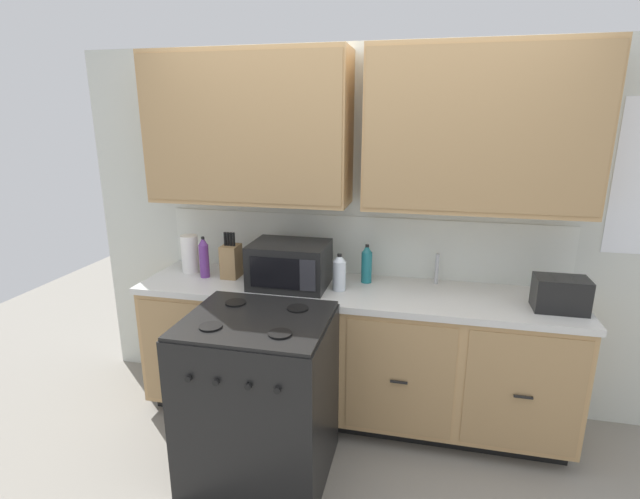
% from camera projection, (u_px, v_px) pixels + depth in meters
% --- Properties ---
extents(ground_plane, '(8.00, 8.00, 0.00)m').
position_uv_depth(ground_plane, '(341.00, 442.00, 2.94)').
color(ground_plane, gray).
extents(wall_unit, '(3.89, 0.40, 2.39)m').
position_uv_depth(wall_unit, '(359.00, 170.00, 2.97)').
color(wall_unit, silver).
rests_on(wall_unit, ground_plane).
extents(counter_run, '(2.72, 0.64, 0.91)m').
position_uv_depth(counter_run, '(350.00, 352.00, 3.10)').
color(counter_run, black).
rests_on(counter_run, ground_plane).
extents(stove_range, '(0.76, 0.68, 0.95)m').
position_uv_depth(stove_range, '(259.00, 397.00, 2.59)').
color(stove_range, black).
rests_on(stove_range, ground_plane).
extents(microwave, '(0.48, 0.37, 0.28)m').
position_uv_depth(microwave, '(290.00, 265.00, 2.99)').
color(microwave, black).
rests_on(microwave, counter_run).
extents(toaster, '(0.28, 0.18, 0.19)m').
position_uv_depth(toaster, '(561.00, 294.00, 2.62)').
color(toaster, black).
rests_on(toaster, counter_run).
extents(knife_block, '(0.11, 0.14, 0.31)m').
position_uv_depth(knife_block, '(231.00, 260.00, 3.16)').
color(knife_block, '#9C794E').
rests_on(knife_block, counter_run).
extents(sink_faucet, '(0.02, 0.02, 0.20)m').
position_uv_depth(sink_faucet, '(437.00, 269.00, 3.04)').
color(sink_faucet, '#B2B5BA').
rests_on(sink_faucet, counter_run).
extents(paper_towel_roll, '(0.12, 0.12, 0.26)m').
position_uv_depth(paper_towel_roll, '(190.00, 254.00, 3.26)').
color(paper_towel_roll, white).
rests_on(paper_towel_roll, counter_run).
extents(bottle_violet, '(0.06, 0.06, 0.28)m').
position_uv_depth(bottle_violet, '(204.00, 258.00, 3.16)').
color(bottle_violet, '#663384').
rests_on(bottle_violet, counter_run).
extents(bottle_clear, '(0.08, 0.08, 0.23)m').
position_uv_depth(bottle_clear, '(339.00, 272.00, 2.93)').
color(bottle_clear, silver).
rests_on(bottle_clear, counter_run).
extents(bottle_teal, '(0.07, 0.07, 0.25)m').
position_uv_depth(bottle_teal, '(367.00, 264.00, 3.06)').
color(bottle_teal, '#1E707A').
rests_on(bottle_teal, counter_run).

